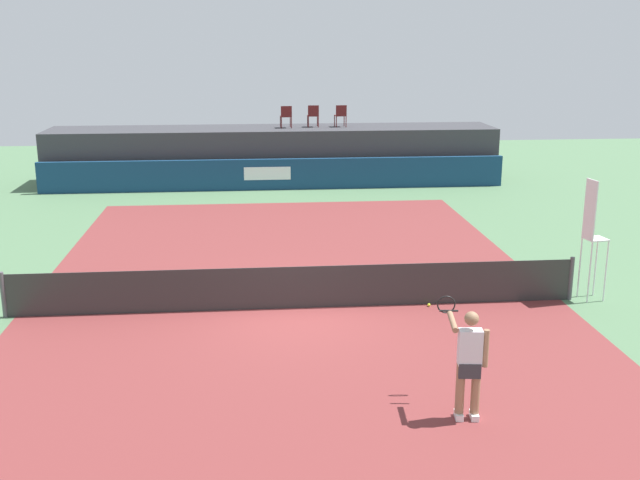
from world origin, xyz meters
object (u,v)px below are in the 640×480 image
(umpire_chair, at_px, (592,232))
(net_post_far, at_px, (571,278))
(spectator_chair_left, at_px, (313,115))
(tennis_ball, at_px, (429,305))
(spectator_chair_center, at_px, (341,115))
(tennis_player, at_px, (469,361))
(spectator_chair_far_left, at_px, (286,116))
(net_post_near, at_px, (3,295))

(umpire_chair, bearing_deg, net_post_far, 177.67)
(spectator_chair_left, relative_size, tennis_ball, 13.06)
(spectator_chair_center, distance_m, tennis_player, 20.58)
(spectator_chair_left, relative_size, net_post_far, 0.89)
(spectator_chair_far_left, bearing_deg, spectator_chair_left, 10.62)
(net_post_near, height_order, tennis_ball, net_post_near)
(spectator_chair_left, bearing_deg, spectator_chair_center, -2.33)
(spectator_chair_far_left, height_order, tennis_player, spectator_chair_far_left)
(net_post_near, bearing_deg, tennis_ball, -1.06)
(spectator_chair_far_left, distance_m, spectator_chair_center, 2.24)
(spectator_chair_left, xyz_separation_m, net_post_near, (-7.84, -15.33, -2.19))
(tennis_player, bearing_deg, spectator_chair_center, 88.83)
(tennis_ball, bearing_deg, spectator_chair_center, 90.62)
(spectator_chair_center, bearing_deg, net_post_near, -120.37)
(spectator_chair_left, height_order, tennis_player, spectator_chair_left)
(umpire_chair, bearing_deg, spectator_chair_far_left, 111.81)
(net_post_near, xyz_separation_m, net_post_far, (12.40, 0.00, 0.00))
(net_post_far, relative_size, tennis_ball, 14.71)
(net_post_near, relative_size, tennis_ball, 14.71)
(spectator_chair_center, relative_size, tennis_ball, 13.06)
(spectator_chair_center, height_order, umpire_chair, spectator_chair_center)
(spectator_chair_center, bearing_deg, umpire_chair, -75.96)
(spectator_chair_far_left, bearing_deg, tennis_player, -84.91)
(spectator_chair_far_left, bearing_deg, spectator_chair_center, 4.17)
(spectator_chair_center, bearing_deg, tennis_player, -91.17)
(spectator_chair_far_left, xyz_separation_m, spectator_chair_center, (2.23, 0.16, 0.00))
(spectator_chair_far_left, relative_size, spectator_chair_center, 1.00)
(spectator_chair_center, bearing_deg, spectator_chair_left, 177.67)
(spectator_chair_left, height_order, tennis_ball, spectator_chair_left)
(spectator_chair_center, height_order, tennis_ball, spectator_chair_center)
(spectator_chair_far_left, distance_m, tennis_ball, 15.70)
(spectator_chair_far_left, relative_size, tennis_ball, 13.06)
(spectator_chair_far_left, height_order, net_post_near, spectator_chair_far_left)
(tennis_ball, bearing_deg, net_post_near, 178.94)
(tennis_ball, bearing_deg, tennis_player, -96.63)
(spectator_chair_center, height_order, tennis_player, spectator_chair_center)
(net_post_near, relative_size, net_post_far, 1.00)
(umpire_chair, bearing_deg, net_post_near, 179.93)
(tennis_player, bearing_deg, tennis_ball, 83.37)
(spectator_chair_left, height_order, net_post_near, spectator_chair_left)
(umpire_chair, relative_size, net_post_near, 2.76)
(net_post_near, bearing_deg, tennis_player, -31.45)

